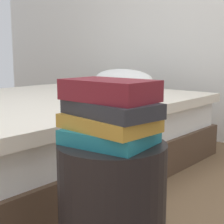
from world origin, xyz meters
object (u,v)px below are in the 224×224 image
book_ochre (108,123)px  book_charcoal (111,109)px  side_table (112,215)px  book_maroon (108,90)px  bed (49,131)px  book_teal (110,136)px

book_ochre → book_charcoal: size_ratio=0.96×
side_table → book_charcoal: (0.00, -0.01, 0.34)m
book_maroon → book_charcoal: bearing=-13.9°
bed → book_charcoal: 1.34m
book_ochre → side_table: bearing=61.6°
side_table → book_charcoal: size_ratio=1.59×
side_table → book_ochre: bearing=-122.0°
book_ochre → book_charcoal: (0.01, 0.00, 0.04)m
book_charcoal → book_maroon: bearing=174.2°
side_table → book_maroon: (-0.01, -0.00, 0.40)m
book_ochre → book_maroon: book_maroon is taller
book_charcoal → book_maroon: (-0.02, 0.00, 0.05)m
book_charcoal → book_maroon: book_maroon is taller
bed → side_table: size_ratio=4.27×
book_ochre → book_teal: bearing=81.2°
side_table → book_teal: bearing=-133.8°
bed → book_maroon: size_ratio=7.23×
book_ochre → book_maroon: size_ratio=1.02×
bed → book_maroon: book_maroon is taller
side_table → book_maroon: bearing=-165.9°
book_maroon → book_teal: bearing=-20.9°
book_teal → side_table: bearing=39.3°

